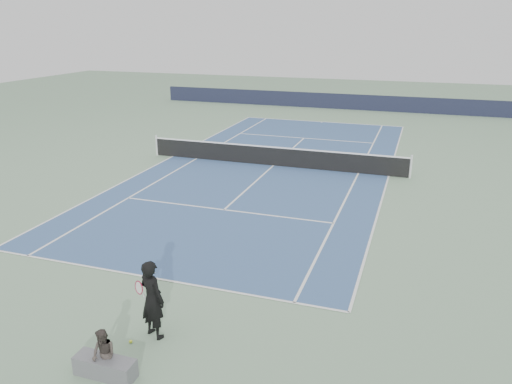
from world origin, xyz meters
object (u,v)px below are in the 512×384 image
(tennis_ball, at_px, (131,342))
(tennis_net, at_px, (274,156))
(tennis_player, at_px, (152,299))
(spectator_bench, at_px, (104,361))

(tennis_ball, bearing_deg, tennis_net, 94.46)
(tennis_player, distance_m, spectator_bench, 1.63)
(tennis_net, height_order, spectator_bench, tennis_net)
(tennis_net, distance_m, tennis_player, 14.27)
(tennis_ball, xyz_separation_m, spectator_bench, (0.11, -1.08, 0.32))
(tennis_player, bearing_deg, tennis_net, 96.01)
(tennis_net, bearing_deg, tennis_ball, -85.54)
(tennis_player, xyz_separation_m, tennis_ball, (-0.35, -0.43, -0.89))
(tennis_net, bearing_deg, tennis_player, -83.99)
(tennis_net, relative_size, tennis_ball, 173.41)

